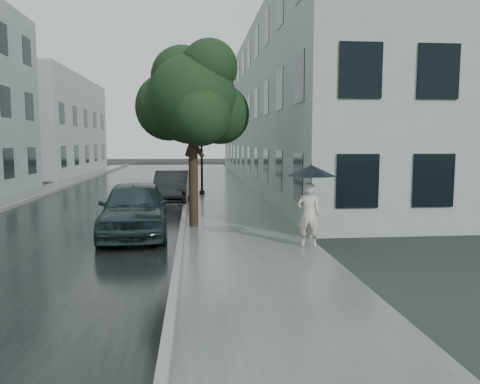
{
  "coord_description": "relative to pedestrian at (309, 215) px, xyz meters",
  "views": [
    {
      "loc": [
        -1.19,
        -11.02,
        2.71
      ],
      "look_at": [
        0.05,
        1.73,
        1.3
      ],
      "focal_mm": 35.0,
      "sensor_mm": 36.0,
      "label": 1
    }
  ],
  "objects": [
    {
      "name": "ground",
      "position": [
        -1.7,
        -0.54,
        -0.83
      ],
      "size": [
        120.0,
        120.0,
        0.0
      ],
      "primitive_type": "plane",
      "color": "black",
      "rests_on": "ground"
    },
    {
      "name": "sidewalk",
      "position": [
        -1.45,
        11.46,
        -0.83
      ],
      "size": [
        3.5,
        60.0,
        0.01
      ],
      "primitive_type": "cube",
      "color": "slate",
      "rests_on": "ground"
    },
    {
      "name": "kerb_near",
      "position": [
        -3.27,
        11.46,
        -0.76
      ],
      "size": [
        0.15,
        60.0,
        0.15
      ],
      "primitive_type": "cube",
      "color": "slate",
      "rests_on": "ground"
    },
    {
      "name": "asphalt_road",
      "position": [
        -6.78,
        11.46,
        -0.83
      ],
      "size": [
        6.85,
        60.0,
        0.0
      ],
      "primitive_type": "cube",
      "color": "black",
      "rests_on": "ground"
    },
    {
      "name": "kerb_far",
      "position": [
        -10.27,
        11.46,
        -0.76
      ],
      "size": [
        0.15,
        60.0,
        0.15
      ],
      "primitive_type": "cube",
      "color": "slate",
      "rests_on": "ground"
    },
    {
      "name": "sidewalk_far",
      "position": [
        -11.2,
        11.46,
        -0.83
      ],
      "size": [
        1.7,
        60.0,
        0.01
      ],
      "primitive_type": "cube",
      "color": "#4C5451",
      "rests_on": "ground"
    },
    {
      "name": "building_near",
      "position": [
        3.77,
        18.96,
        3.67
      ],
      "size": [
        7.02,
        36.0,
        9.0
      ],
      "color": "#93A19B",
      "rests_on": "ground"
    },
    {
      "name": "building_far_b",
      "position": [
        -15.47,
        29.46,
        3.17
      ],
      "size": [
        7.02,
        18.0,
        8.0
      ],
      "color": "#93A19B",
      "rests_on": "ground"
    },
    {
      "name": "pedestrian",
      "position": [
        0.0,
        0.0,
        0.0
      ],
      "size": [
        0.68,
        0.52,
        1.65
      ],
      "primitive_type": "imported",
      "rotation": [
        0.0,
        0.0,
        2.91
      ],
      "color": "beige",
      "rests_on": "sidewalk"
    },
    {
      "name": "umbrella",
      "position": [
        0.05,
        -0.04,
        1.13
      ],
      "size": [
        1.67,
        1.67,
        1.21
      ],
      "rotation": [
        0.0,
        0.0,
        0.42
      ],
      "color": "black",
      "rests_on": "ground"
    },
    {
      "name": "street_tree",
      "position": [
        -2.93,
        3.29,
        3.18
      ],
      "size": [
        3.63,
        3.29,
        5.79
      ],
      "color": "#332619",
      "rests_on": "ground"
    },
    {
      "name": "lamp_post",
      "position": [
        -2.68,
        12.0,
        1.89
      ],
      "size": [
        0.84,
        0.38,
        4.74
      ],
      "rotation": [
        0.0,
        0.0,
        0.15
      ],
      "color": "black",
      "rests_on": "ground"
    },
    {
      "name": "car_near",
      "position": [
        -4.62,
        1.95,
        -0.04
      ],
      "size": [
        2.13,
        4.7,
        1.56
      ],
      "primitive_type": "imported",
      "rotation": [
        0.0,
        0.0,
        0.06
      ],
      "color": "#1A2A2D",
      "rests_on": "ground"
    },
    {
      "name": "car_far",
      "position": [
        -3.9,
        9.38,
        -0.14
      ],
      "size": [
        1.55,
        4.19,
        1.37
      ],
      "primitive_type": "imported",
      "rotation": [
        0.0,
        0.0,
        -0.03
      ],
      "color": "#232628",
      "rests_on": "ground"
    }
  ]
}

